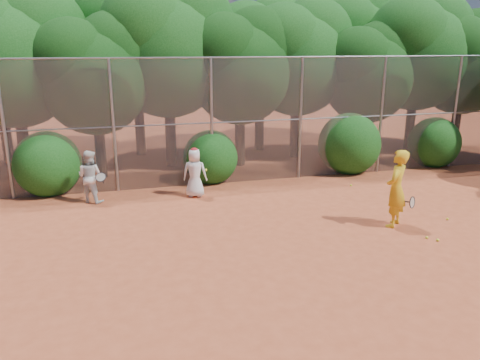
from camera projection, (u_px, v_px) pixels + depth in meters
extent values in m
plane|color=#AB4626|center=(315.00, 258.00, 9.97)|extent=(80.00, 80.00, 0.00)
cylinder|color=gray|center=(4.00, 131.00, 13.26)|extent=(0.09, 0.09, 4.00)
cylinder|color=gray|center=(114.00, 127.00, 14.00)|extent=(0.09, 0.09, 4.00)
cylinder|color=gray|center=(212.00, 123.00, 14.74)|extent=(0.09, 0.09, 4.00)
cylinder|color=gray|center=(300.00, 119.00, 15.47)|extent=(0.09, 0.09, 4.00)
cylinder|color=gray|center=(381.00, 116.00, 16.21)|extent=(0.09, 0.09, 4.00)
cylinder|color=gray|center=(455.00, 113.00, 16.95)|extent=(0.09, 0.09, 4.00)
cylinder|color=gray|center=(242.00, 57.00, 14.43)|extent=(20.00, 0.05, 0.05)
cylinder|color=gray|center=(242.00, 122.00, 14.98)|extent=(20.00, 0.04, 0.04)
cube|color=slate|center=(242.00, 122.00, 14.98)|extent=(20.00, 0.02, 4.00)
cylinder|color=black|center=(23.00, 140.00, 15.79)|extent=(0.38, 0.38, 2.52)
sphere|color=#114512|center=(13.00, 65.00, 15.11)|extent=(4.03, 4.03, 4.03)
sphere|color=#114512|center=(38.00, 33.00, 15.40)|extent=(3.23, 3.23, 3.23)
cylinder|color=black|center=(100.00, 146.00, 15.80)|extent=(0.36, 0.36, 2.17)
sphere|color=black|center=(95.00, 82.00, 15.21)|extent=(3.47, 3.47, 3.47)
sphere|color=black|center=(115.00, 54.00, 15.46)|extent=(2.78, 2.78, 2.78)
sphere|color=black|center=(72.00, 60.00, 14.63)|extent=(2.60, 2.60, 2.60)
cylinder|color=black|center=(170.00, 130.00, 17.28)|extent=(0.39, 0.39, 2.66)
sphere|color=#114512|center=(167.00, 57.00, 16.55)|extent=(4.26, 4.26, 4.26)
sphere|color=#114512|center=(188.00, 27.00, 16.86)|extent=(3.40, 3.40, 3.40)
sphere|color=#114512|center=(145.00, 32.00, 15.84)|extent=(3.19, 3.19, 3.19)
cylinder|color=black|center=(240.00, 135.00, 17.39)|extent=(0.37, 0.37, 2.27)
sphere|color=black|center=(240.00, 74.00, 16.77)|extent=(3.64, 3.64, 3.64)
sphere|color=black|center=(257.00, 47.00, 17.03)|extent=(2.91, 2.91, 2.91)
sphere|color=black|center=(224.00, 53.00, 16.16)|extent=(2.73, 2.73, 2.73)
cylinder|color=black|center=(295.00, 126.00, 18.72)|extent=(0.38, 0.38, 2.45)
sphere|color=#114512|center=(297.00, 65.00, 18.05)|extent=(3.92, 3.92, 3.92)
sphere|color=#114512|center=(313.00, 39.00, 18.34)|extent=(3.14, 3.14, 3.14)
sphere|color=#114512|center=(283.00, 44.00, 17.39)|extent=(2.94, 2.94, 2.94)
cylinder|color=black|center=(363.00, 132.00, 18.46)|extent=(0.36, 0.36, 2.10)
sphere|color=black|center=(367.00, 79.00, 17.88)|extent=(3.36, 3.36, 3.36)
sphere|color=black|center=(380.00, 56.00, 18.13)|extent=(2.69, 2.69, 2.69)
sphere|color=black|center=(358.00, 61.00, 17.32)|extent=(2.52, 2.52, 2.52)
cylinder|color=black|center=(410.00, 121.00, 19.56)|extent=(0.39, 0.39, 2.59)
sphere|color=#114512|center=(417.00, 59.00, 18.85)|extent=(4.14, 4.14, 4.14)
sphere|color=#114512|center=(431.00, 32.00, 19.15)|extent=(3.32, 3.32, 3.32)
sphere|color=#114512|center=(408.00, 37.00, 18.16)|extent=(3.11, 3.11, 3.11)
cylinder|color=black|center=(456.00, 124.00, 19.81)|extent=(0.37, 0.37, 2.31)
sphere|color=black|center=(463.00, 69.00, 19.18)|extent=(3.70, 3.70, 3.70)
sphere|color=black|center=(474.00, 45.00, 19.45)|extent=(2.96, 2.96, 2.96)
sphere|color=black|center=(456.00, 50.00, 18.56)|extent=(2.77, 2.77, 2.77)
cylinder|color=black|center=(5.00, 129.00, 17.67)|extent=(0.39, 0.39, 2.62)
sphere|color=#114512|center=(19.00, 29.00, 17.26)|extent=(3.36, 3.36, 3.36)
cylinder|color=black|center=(139.00, 120.00, 19.06)|extent=(0.40, 0.40, 2.80)
sphere|color=#114512|center=(135.00, 51.00, 18.29)|extent=(4.48, 4.48, 4.48)
sphere|color=#114512|center=(156.00, 21.00, 18.62)|extent=(3.58, 3.58, 3.58)
sphere|color=#114512|center=(113.00, 26.00, 17.54)|extent=(3.36, 3.36, 3.36)
cylinder|color=black|center=(259.00, 121.00, 19.95)|extent=(0.38, 0.38, 2.52)
sphere|color=#114512|center=(260.00, 61.00, 19.27)|extent=(4.03, 4.03, 4.03)
sphere|color=#114512|center=(276.00, 36.00, 19.56)|extent=(3.23, 3.23, 3.23)
sphere|color=#114512|center=(246.00, 40.00, 18.59)|extent=(3.02, 3.02, 3.02)
cylinder|color=black|center=(349.00, 112.00, 21.58)|extent=(0.40, 0.40, 2.73)
sphere|color=#114512|center=(353.00, 52.00, 20.84)|extent=(4.37, 4.37, 4.37)
sphere|color=#114512|center=(367.00, 27.00, 21.16)|extent=(3.49, 3.49, 3.49)
sphere|color=#114512|center=(341.00, 32.00, 20.11)|extent=(3.28, 3.28, 3.28)
sphere|color=#114512|center=(47.00, 161.00, 14.07)|extent=(2.00, 2.00, 2.00)
sphere|color=#114512|center=(210.00, 155.00, 15.32)|extent=(1.80, 1.80, 1.80)
sphere|color=#114512|center=(349.00, 141.00, 16.49)|extent=(2.20, 2.20, 2.20)
sphere|color=#114512|center=(434.00, 140.00, 17.40)|extent=(1.90, 1.90, 1.90)
imported|color=gold|center=(396.00, 189.00, 11.47)|extent=(0.84, 0.82, 1.94)
torus|color=black|center=(412.00, 202.00, 11.46)|extent=(0.29, 0.21, 0.30)
cylinder|color=black|center=(404.00, 201.00, 11.61)|extent=(0.18, 0.26, 0.06)
imported|color=white|center=(195.00, 173.00, 13.80)|extent=(0.82, 0.66, 1.46)
ellipsoid|color=#A2171E|center=(194.00, 150.00, 13.61)|extent=(0.22, 0.22, 0.13)
sphere|color=yellow|center=(206.00, 170.00, 13.66)|extent=(0.07, 0.07, 0.07)
imported|color=silver|center=(90.00, 176.00, 13.32)|extent=(0.93, 0.88, 1.52)
torus|color=black|center=(101.00, 177.00, 13.10)|extent=(0.35, 0.29, 0.24)
cylinder|color=black|center=(103.00, 181.00, 13.30)|extent=(0.08, 0.23, 0.22)
sphere|color=yellow|center=(438.00, 240.00, 10.78)|extent=(0.07, 0.07, 0.07)
sphere|color=yellow|center=(397.00, 211.00, 12.64)|extent=(0.07, 0.07, 0.07)
sphere|color=yellow|center=(427.00, 238.00, 10.92)|extent=(0.07, 0.07, 0.07)
sphere|color=yellow|center=(447.00, 219.00, 12.09)|extent=(0.07, 0.07, 0.07)
sphere|color=yellow|center=(351.00, 185.00, 14.98)|extent=(0.07, 0.07, 0.07)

